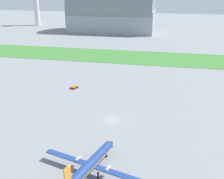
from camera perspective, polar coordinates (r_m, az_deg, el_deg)
ground_plane at (r=75.64m, az=0.03°, el=-6.29°), size 600.00×600.00×0.00m
grass_taxiway_strip at (r=140.61m, az=6.02°, el=6.61°), size 360.00×28.00×0.08m
airplane_foreground_turboprop at (r=55.07m, az=-4.37°, el=-15.03°), size 20.89×18.03×6.39m
baggage_cart_near_gate at (r=98.64m, az=-7.85°, el=0.56°), size 2.68×2.93×0.90m
hangar_distant at (r=216.67m, az=-0.06°, el=15.97°), size 64.25×31.73×35.22m
control_tower at (r=261.11m, az=-15.49°, el=17.47°), size 8.00×8.00×37.23m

